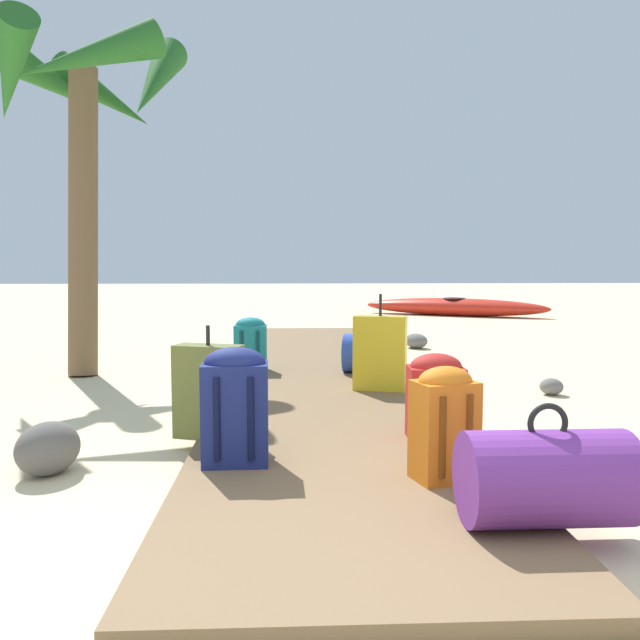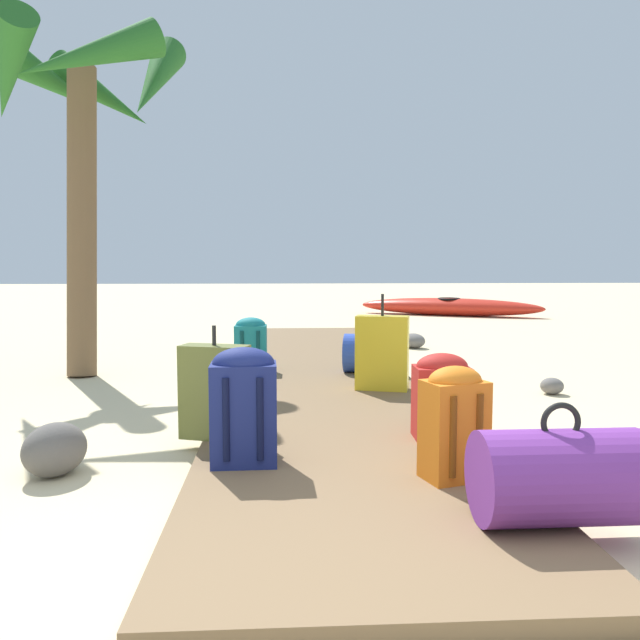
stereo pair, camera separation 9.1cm
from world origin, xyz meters
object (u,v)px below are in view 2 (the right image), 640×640
object	(u,v)px
duffel_bag_blue	(370,353)
suitcase_olive	(215,392)
palm_tree_near_left	(86,111)
duffel_bag_purple	(559,477)
backpack_navy	(244,403)
backpack_orange	(455,420)
kayak	(449,307)
backpack_teal	(251,343)
backpack_red	(442,394)
suitcase_yellow	(382,353)

from	to	relation	value
duffel_bag_blue	suitcase_olive	world-z (taller)	suitcase_olive
palm_tree_near_left	duffel_bag_purple	bearing A→B (deg)	-53.85
suitcase_olive	palm_tree_near_left	size ratio (longest dim) A/B	0.19
duffel_bag_purple	backpack_navy	world-z (taller)	backpack_navy
backpack_orange	duffel_bag_blue	xyz separation A→B (m)	(0.01, 3.04, -0.10)
backpack_navy	kayak	xyz separation A→B (m)	(3.79, 10.25, -0.21)
backpack_orange	backpack_teal	distance (m)	3.40
backpack_teal	palm_tree_near_left	bearing A→B (deg)	167.08
duffel_bag_purple	duffel_bag_blue	bearing A→B (deg)	94.23
duffel_bag_purple	backpack_teal	world-z (taller)	backpack_teal
duffel_bag_purple	duffel_bag_blue	world-z (taller)	duffel_bag_purple
duffel_bag_blue	suitcase_olive	bearing A→B (deg)	-119.00
backpack_orange	backpack_red	size ratio (longest dim) A/B	1.08
suitcase_olive	suitcase_yellow	bearing A→B (deg)	48.94
suitcase_yellow	backpack_navy	bearing A→B (deg)	-118.17
duffel_bag_purple	backpack_teal	size ratio (longest dim) A/B	1.26
duffel_bag_purple	duffel_bag_blue	size ratio (longest dim) A/B	1.18
duffel_bag_blue	backpack_teal	xyz separation A→B (m)	(-1.14, 0.17, 0.09)
backpack_navy	duffel_bag_blue	world-z (taller)	backpack_navy
backpack_teal	backpack_red	bearing A→B (deg)	-63.32
kayak	backpack_teal	bearing A→B (deg)	-117.92
suitcase_yellow	backpack_teal	xyz separation A→B (m)	(-1.13, 1.00, -0.03)
duffel_bag_blue	duffel_bag_purple	bearing A→B (deg)	-85.77
backpack_navy	backpack_orange	xyz separation A→B (m)	(1.03, -0.30, -0.03)
suitcase_olive	palm_tree_near_left	bearing A→B (deg)	118.64
suitcase_yellow	kayak	world-z (taller)	suitcase_yellow
duffel_bag_purple	suitcase_yellow	xyz separation A→B (m)	(-0.28, 2.76, 0.11)
backpack_navy	duffel_bag_blue	bearing A→B (deg)	69.26
duffel_bag_blue	palm_tree_near_left	xyz separation A→B (m)	(-2.75, 0.54, 2.34)
backpack_navy	suitcase_yellow	world-z (taller)	suitcase_yellow
backpack_orange	suitcase_olive	distance (m)	1.47
kayak	suitcase_yellow	bearing A→B (deg)	-108.34
backpack_navy	suitcase_yellow	xyz separation A→B (m)	(1.02, 1.91, -0.02)
backpack_red	kayak	distance (m)	10.18
duffel_bag_purple	backpack_red	world-z (taller)	backpack_red
suitcase_olive	palm_tree_near_left	xyz separation A→B (m)	(-1.51, 2.77, 2.25)
backpack_orange	suitcase_olive	world-z (taller)	suitcase_olive
duffel_bag_purple	duffel_bag_blue	distance (m)	3.60
backpack_orange	suitcase_yellow	bearing A→B (deg)	90.13
backpack_red	duffel_bag_blue	bearing A→B (deg)	92.72
suitcase_yellow	suitcase_olive	distance (m)	1.86
backpack_red	backpack_teal	distance (m)	2.79
suitcase_yellow	kayak	size ratio (longest dim) A/B	0.21
backpack_red	backpack_teal	xyz separation A→B (m)	(-1.25, 2.49, 0.00)
duffel_bag_purple	suitcase_yellow	size ratio (longest dim) A/B	0.83
palm_tree_near_left	backpack_orange	bearing A→B (deg)	-52.50
duffel_bag_blue	kayak	xyz separation A→B (m)	(2.75, 7.51, -0.08)
suitcase_yellow	suitcase_olive	size ratio (longest dim) A/B	1.17
duffel_bag_purple	backpack_orange	distance (m)	0.63
duffel_bag_purple	palm_tree_near_left	distance (m)	5.62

